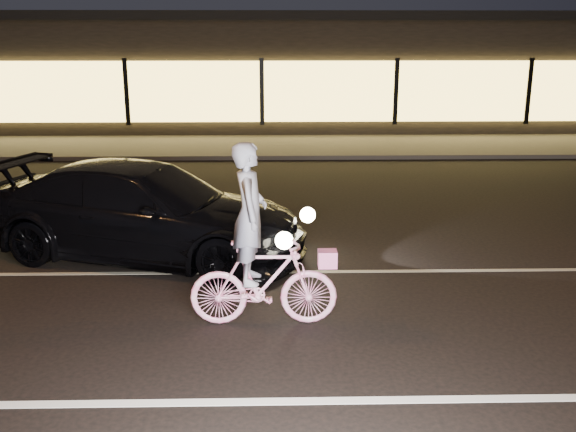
{
  "coord_description": "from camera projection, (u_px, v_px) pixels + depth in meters",
  "views": [
    {
      "loc": [
        0.37,
        -6.91,
        3.36
      ],
      "look_at": [
        0.55,
        0.6,
        1.26
      ],
      "focal_mm": 40.0,
      "sensor_mm": 36.0,
      "label": 1
    }
  ],
  "objects": [
    {
      "name": "ground",
      "position": [
        243.0,
        333.0,
        7.55
      ],
      "size": [
        90.0,
        90.0,
        0.0
      ],
      "primitive_type": "plane",
      "color": "black",
      "rests_on": "ground"
    },
    {
      "name": "sedan",
      "position": [
        146.0,
        211.0,
        10.0
      ],
      "size": [
        5.47,
        3.45,
        1.48
      ],
      "rotation": [
        0.0,
        0.0,
        1.28
      ],
      "color": "black",
      "rests_on": "ground"
    },
    {
      "name": "cyclist",
      "position": [
        260.0,
        262.0,
        7.57
      ],
      "size": [
        1.77,
        0.61,
        2.22
      ],
      "rotation": [
        0.0,
        0.0,
        1.57
      ],
      "color": "#FF378C",
      "rests_on": "ground"
    },
    {
      "name": "lane_stripe_far",
      "position": [
        249.0,
        272.0,
        9.48
      ],
      "size": [
        60.0,
        0.1,
        0.01
      ],
      "primitive_type": "cube",
      "color": "gray",
      "rests_on": "ground"
    },
    {
      "name": "sidewalk",
      "position": [
        261.0,
        146.0,
        20.05
      ],
      "size": [
        30.0,
        4.0,
        0.12
      ],
      "primitive_type": "cube",
      "color": "#383533",
      "rests_on": "ground"
    },
    {
      "name": "storefront",
      "position": [
        263.0,
        69.0,
        25.24
      ],
      "size": [
        25.4,
        8.42,
        4.2
      ],
      "color": "black",
      "rests_on": "ground"
    },
    {
      "name": "lane_stripe_near",
      "position": [
        236.0,
        402.0,
        6.11
      ],
      "size": [
        60.0,
        0.12,
        0.01
      ],
      "primitive_type": "cube",
      "color": "silver",
      "rests_on": "ground"
    }
  ]
}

